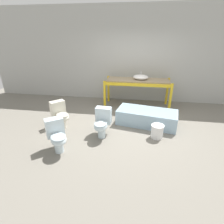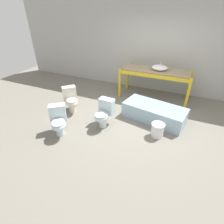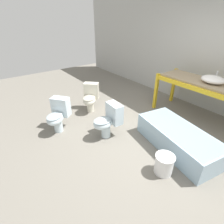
% 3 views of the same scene
% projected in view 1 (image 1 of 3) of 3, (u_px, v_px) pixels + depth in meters
% --- Properties ---
extents(ground_plane, '(12.00, 12.00, 0.00)m').
position_uv_depth(ground_plane, '(129.00, 126.00, 4.72)').
color(ground_plane, slate).
extents(warehouse_wall_rear, '(10.80, 0.08, 3.20)m').
position_uv_depth(warehouse_wall_rear, '(134.00, 56.00, 6.06)').
color(warehouse_wall_rear, '#ADADA8').
rests_on(warehouse_wall_rear, ground_plane).
extents(shelving_rack, '(2.14, 0.81, 0.94)m').
position_uv_depth(shelving_rack, '(138.00, 83.00, 5.72)').
color(shelving_rack, gold).
rests_on(shelving_rack, ground_plane).
extents(sink_basin, '(0.48, 0.41, 0.24)m').
position_uv_depth(sink_basin, '(141.00, 77.00, 5.64)').
color(sink_basin, white).
rests_on(sink_basin, shelving_rack).
extents(bathtub_main, '(1.69, 0.99, 0.41)m').
position_uv_depth(bathtub_main, '(147.00, 116.00, 4.76)').
color(bathtub_main, '#99B7CC').
rests_on(bathtub_main, ground_plane).
extents(toilet_near, '(0.38, 0.59, 0.69)m').
position_uv_depth(toilet_near, '(102.00, 122.00, 4.13)').
color(toilet_near, silver).
rests_on(toilet_near, ground_plane).
extents(toilet_far, '(0.61, 0.66, 0.69)m').
position_uv_depth(toilet_far, '(57.00, 135.00, 3.60)').
color(toilet_far, silver).
rests_on(toilet_far, ground_plane).
extents(toilet_extra, '(0.64, 0.64, 0.69)m').
position_uv_depth(toilet_extra, '(60.00, 114.00, 4.55)').
color(toilet_extra, silver).
rests_on(toilet_extra, ground_plane).
extents(bucket_white, '(0.30, 0.30, 0.33)m').
position_uv_depth(bucket_white, '(157.00, 131.00, 4.15)').
color(bucket_white, white).
rests_on(bucket_white, ground_plane).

